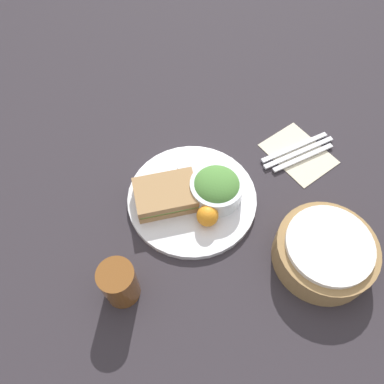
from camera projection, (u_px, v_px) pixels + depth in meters
ground_plane at (192, 200)px, 0.86m from camera, size 4.00×4.00×0.00m
plate at (192, 198)px, 0.85m from camera, size 0.29×0.29×0.01m
sandwich at (166, 195)px, 0.82m from camera, size 0.16×0.14×0.04m
salad_bowl at (216, 188)px, 0.82m from camera, size 0.12×0.12×0.06m
dressing_cup at (191, 170)px, 0.86m from camera, size 0.06×0.06×0.04m
orange_wedge at (207, 216)px, 0.79m from camera, size 0.05×0.05×0.05m
drink_glass at (119, 283)px, 0.70m from camera, size 0.07×0.07×0.10m
bread_basket at (325, 252)px, 0.75m from camera, size 0.20×0.20×0.07m
napkin at (298, 153)px, 0.93m from camera, size 0.13×0.16×0.00m
fork at (295, 147)px, 0.93m from camera, size 0.19×0.04×0.01m
knife at (299, 152)px, 0.92m from camera, size 0.20×0.05×0.01m
spoon at (303, 158)px, 0.91m from camera, size 0.17×0.04×0.01m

